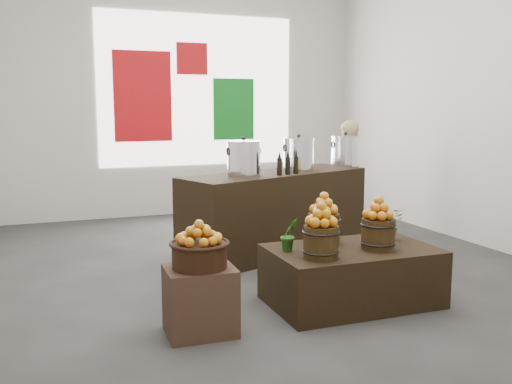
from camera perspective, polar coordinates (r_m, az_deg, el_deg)
name	(u,v)px	position (r m, az deg, el deg)	size (l,w,h in m)	color
ground	(261,269)	(6.24, 0.45, -7.68)	(7.00, 7.00, 0.00)	#3A3937
back_wall	(180,90)	(9.34, -7.63, 10.04)	(6.00, 0.04, 4.00)	beige
back_opening	(198,91)	(9.39, -5.80, 10.06)	(3.20, 0.02, 2.40)	white
deco_red_left	(143,96)	(9.18, -11.26, 9.36)	(0.90, 0.04, 1.40)	#B60E12
deco_green_right	(234,109)	(9.56, -2.25, 8.27)	(0.70, 0.04, 1.00)	#116F1C
deco_red_upper	(192,59)	(9.38, -6.43, 13.11)	(0.50, 0.04, 0.50)	#B60E12
crate	(200,301)	(4.49, -5.60, -10.76)	(0.53, 0.43, 0.53)	#493022
wicker_basket	(200,255)	(4.38, -5.67, -6.34)	(0.42, 0.42, 0.19)	black
apples_in_basket	(199,232)	(4.34, -5.70, -4.00)	(0.33, 0.33, 0.18)	#AA1805
display_table	(351,275)	(5.20, 9.52, -8.23)	(1.46, 0.90, 0.50)	black
apple_bucket_front_left	(321,242)	(4.74, 6.51, -4.99)	(0.29, 0.29, 0.27)	#39260F
apples_in_bucket_front_left	(321,214)	(4.69, 6.55, -2.23)	(0.22, 0.22, 0.20)	#AA1805
apple_bucket_front_right	(378,234)	(5.11, 12.11, -4.13)	(0.29, 0.29, 0.27)	#39260F
apples_in_bucket_front_right	(379,208)	(5.07, 12.19, -1.56)	(0.22, 0.22, 0.20)	#AA1805
apple_bucket_rear	(324,228)	(5.27, 6.78, -3.62)	(0.29, 0.29, 0.27)	#39260F
apples_in_bucket_rear	(324,203)	(5.22, 6.82, -1.13)	(0.22, 0.22, 0.20)	#AA1805
herb_garnish_right	(389,224)	(5.50, 13.14, -3.09)	(0.27, 0.23, 0.30)	#206114
herb_garnish_left	(289,235)	(4.95, 3.33, -4.29)	(0.16, 0.13, 0.28)	#206114
counter	(275,213)	(6.79, 1.95, -2.11)	(2.38, 0.76, 0.98)	black
stock_pot_left	(244,159)	(6.38, -1.24, 3.29)	(0.37, 0.37, 0.37)	silver
stock_pot_center	(298,155)	(6.97, 4.27, 3.71)	(0.37, 0.37, 0.37)	silver
stock_pot_right	(345,151)	(7.60, 8.89, 4.04)	(0.37, 0.37, 0.37)	silver
oil_cruets	(290,162)	(6.54, 3.40, 2.97)	(0.26, 0.07, 0.27)	black
shopper	(347,175)	(8.27, 9.04, 1.72)	(0.57, 0.37, 1.55)	#99885E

